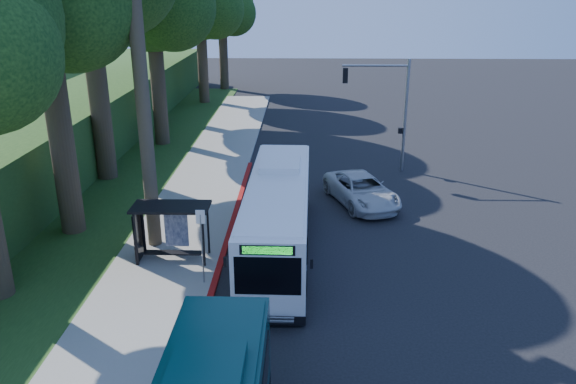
{
  "coord_description": "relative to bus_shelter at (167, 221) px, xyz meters",
  "views": [
    {
      "loc": [
        -1.61,
        -24.41,
        11.04
      ],
      "look_at": [
        -2.25,
        1.0,
        1.73
      ],
      "focal_mm": 35.0,
      "sensor_mm": 36.0,
      "label": 1
    }
  ],
  "objects": [
    {
      "name": "tree_4",
      "position": [
        -4.14,
        34.84,
        7.92
      ],
      "size": [
        8.4,
        8.0,
        14.14
      ],
      "color": "#382B1E",
      "rests_on": "ground"
    },
    {
      "name": "white_bus",
      "position": [
        4.66,
        1.09,
        -0.05
      ],
      "size": [
        2.78,
        12.1,
        3.6
      ],
      "rotation": [
        0.0,
        0.0,
        -0.02
      ],
      "color": "white",
      "rests_on": "ground"
    },
    {
      "name": "sidewalk",
      "position": [
        -0.04,
        2.86,
        -1.75
      ],
      "size": [
        4.5,
        70.0,
        0.12
      ],
      "primitive_type": "cube",
      "color": "gray",
      "rests_on": "ground"
    },
    {
      "name": "tree_5",
      "position": [
        -3.16,
        42.84,
        7.16
      ],
      "size": [
        7.35,
        7.0,
        12.86
      ],
      "color": "#382B1E",
      "rests_on": "ground"
    },
    {
      "name": "pickup",
      "position": [
        8.89,
        6.85,
        -1.02
      ],
      "size": [
        4.27,
        6.18,
        1.57
      ],
      "primitive_type": "imported",
      "rotation": [
        0.0,
        0.0,
        0.33
      ],
      "color": "silver",
      "rests_on": "ground"
    },
    {
      "name": "bus_shelter",
      "position": [
        0.0,
        0.0,
        0.0
      ],
      "size": [
        3.2,
        1.51,
        2.55
      ],
      "color": "black",
      "rests_on": "ground"
    },
    {
      "name": "traffic_signal_pole",
      "position": [
        11.04,
        12.86,
        2.62
      ],
      "size": [
        4.1,
        0.3,
        7.0
      ],
      "color": "gray",
      "rests_on": "ground"
    },
    {
      "name": "red_curb",
      "position": [
        2.26,
        -1.14,
        -1.74
      ],
      "size": [
        0.25,
        30.0,
        0.13
      ],
      "primitive_type": "cube",
      "color": "#9E1311",
      "rests_on": "ground"
    },
    {
      "name": "ground",
      "position": [
        7.26,
        2.86,
        -1.81
      ],
      "size": [
        140.0,
        140.0,
        0.0
      ],
      "primitive_type": "plane",
      "color": "black",
      "rests_on": "ground"
    },
    {
      "name": "stop_sign_pole",
      "position": [
        1.86,
        -2.14,
        0.28
      ],
      "size": [
        0.35,
        0.06,
        3.17
      ],
      "color": "gray",
      "rests_on": "ground"
    },
    {
      "name": "grass_verge",
      "position": [
        -5.74,
        7.86,
        -1.78
      ],
      "size": [
        8.0,
        70.0,
        0.06
      ],
      "primitive_type": "cube",
      "color": "#234719",
      "rests_on": "ground"
    }
  ]
}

